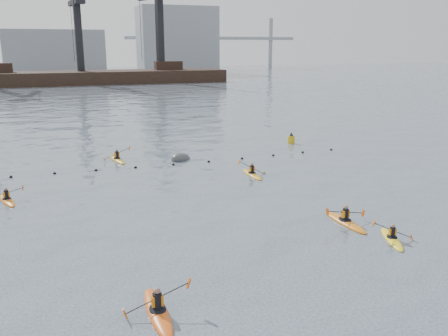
{
  "coord_description": "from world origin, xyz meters",
  "views": [
    {
      "loc": [
        -7.84,
        -13.73,
        9.33
      ],
      "look_at": [
        0.81,
        9.88,
        2.8
      ],
      "focal_mm": 38.0,
      "sensor_mm": 36.0,
      "label": 1
    }
  ],
  "objects": [
    {
      "name": "kayaker_1",
      "position": [
        7.44,
        3.84,
        0.09
      ],
      "size": [
        1.97,
        3.0,
        1.14
      ],
      "rotation": [
        0.0,
        0.0,
        -0.38
      ],
      "color": "yellow",
      "rests_on": "ground"
    },
    {
      "name": "float_line",
      "position": [
        -0.5,
        22.53,
        0.03
      ],
      "size": [
        33.24,
        0.73,
        0.24
      ],
      "color": "black",
      "rests_on": "ground"
    },
    {
      "name": "kayaker_4",
      "position": [
        6.58,
        6.61,
        0.11
      ],
      "size": [
        2.47,
        3.65,
        1.16
      ],
      "rotation": [
        0.0,
        0.0,
        3.17
      ],
      "color": "orange",
      "rests_on": "ground"
    },
    {
      "name": "skyline",
      "position": [
        2.23,
        150.27,
        9.25
      ],
      "size": [
        141.0,
        28.0,
        22.0
      ],
      "color": "gray",
      "rests_on": "ground"
    },
    {
      "name": "mooring_buoy",
      "position": [
        2.11,
        24.01,
        0.0
      ],
      "size": [
        2.7,
        2.67,
        1.58
      ],
      "primitive_type": "ellipsoid",
      "rotation": [
        0.0,
        0.21,
        0.77
      ],
      "color": "#383A3D",
      "rests_on": "ground"
    },
    {
      "name": "nav_buoy",
      "position": [
        14.0,
        26.77,
        0.38
      ],
      "size": [
        0.69,
        0.69,
        1.25
      ],
      "color": "gold",
      "rests_on": "ground"
    },
    {
      "name": "barge_pier",
      "position": [
        -0.22,
        110.0,
        1.89
      ],
      "size": [
        72.0,
        19.3,
        29.5
      ],
      "color": "black",
      "rests_on": "ground"
    },
    {
      "name": "kayaker_2",
      "position": [
        -10.87,
        16.97,
        0.09
      ],
      "size": [
        2.03,
        3.14,
        0.99
      ],
      "rotation": [
        0.0,
        0.0,
        0.28
      ],
      "color": "orange",
      "rests_on": "ground"
    },
    {
      "name": "kayaker_5",
      "position": [
        -3.0,
        25.44,
        0.1
      ],
      "size": [
        2.34,
        3.5,
        1.25
      ],
      "rotation": [
        0.0,
        0.0,
        0.18
      ],
      "color": "gold",
      "rests_on": "ground"
    },
    {
      "name": "kayaker_0",
      "position": [
        -4.87,
        1.28,
        0.11
      ],
      "size": [
        2.5,
        3.64,
        1.33
      ],
      "rotation": [
        0.0,
        0.0,
        -0.01
      ],
      "color": "#DB5614",
      "rests_on": "ground"
    },
    {
      "name": "ground",
      "position": [
        0.0,
        0.0,
        0.0
      ],
      "size": [
        400.0,
        400.0,
        0.0
      ],
      "primitive_type": "plane",
      "color": "#36464F",
      "rests_on": "ground"
    },
    {
      "name": "kayaker_3",
      "position": [
        5.74,
        17.31,
        0.1
      ],
      "size": [
        2.31,
        3.29,
        1.37
      ],
      "rotation": [
        0.0,
        0.0,
        0.0
      ],
      "color": "gold",
      "rests_on": "ground"
    }
  ]
}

